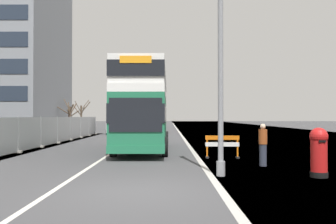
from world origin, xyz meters
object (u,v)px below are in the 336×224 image
(red_pillar_postbox, at_px, (319,150))
(pedestrian_at_kerb, at_px, (263,145))
(lamppost_foreground, at_px, (220,57))
(roadworks_barrier, at_px, (222,144))
(car_receding_mid, at_px, (158,124))
(double_decker_bus, at_px, (144,107))
(car_oncoming_near, at_px, (116,125))

(red_pillar_postbox, distance_m, pedestrian_at_kerb, 2.80)
(lamppost_foreground, distance_m, roadworks_barrier, 6.11)
(car_receding_mid, bearing_deg, red_pillar_postbox, -79.79)
(red_pillar_postbox, xyz_separation_m, roadworks_barrier, (-2.35, 5.26, -0.23))
(pedestrian_at_kerb, bearing_deg, double_decker_bus, 129.35)
(lamppost_foreground, distance_m, pedestrian_at_kerb, 4.42)
(car_oncoming_near, height_order, pedestrian_at_kerb, car_oncoming_near)
(car_receding_mid, xyz_separation_m, pedestrian_at_kerb, (5.07, -31.94, -0.15))
(double_decker_bus, relative_size, lamppost_foreground, 1.20)
(red_pillar_postbox, height_order, car_oncoming_near, car_oncoming_near)
(lamppost_foreground, bearing_deg, roadworks_barrier, 80.62)
(lamppost_foreground, bearing_deg, pedestrian_at_kerb, 48.94)
(roadworks_barrier, height_order, car_receding_mid, car_receding_mid)
(double_decker_bus, bearing_deg, roadworks_barrier, -42.38)
(car_receding_mid, bearing_deg, double_decker_bus, -90.34)
(double_decker_bus, bearing_deg, car_oncoming_near, 102.92)
(red_pillar_postbox, xyz_separation_m, pedestrian_at_kerb, (-1.14, 2.55, -0.04))
(double_decker_bus, height_order, lamppost_foreground, lamppost_foreground)
(lamppost_foreground, relative_size, car_receding_mid, 2.13)
(car_oncoming_near, xyz_separation_m, car_receding_mid, (4.57, 6.30, 0.03))
(red_pillar_postbox, bearing_deg, car_oncoming_near, 110.93)
(red_pillar_postbox, relative_size, car_oncoming_near, 0.42)
(lamppost_foreground, xyz_separation_m, red_pillar_postbox, (3.19, -0.21, -3.10))
(red_pillar_postbox, bearing_deg, lamppost_foreground, 176.29)
(lamppost_foreground, xyz_separation_m, pedestrian_at_kerb, (2.05, 2.35, -3.14))
(lamppost_foreground, bearing_deg, car_receding_mid, 95.05)
(car_oncoming_near, bearing_deg, double_decker_bus, -77.08)
(red_pillar_postbox, height_order, pedestrian_at_kerb, pedestrian_at_kerb)
(red_pillar_postbox, relative_size, pedestrian_at_kerb, 0.96)
(double_decker_bus, xyz_separation_m, lamppost_foreground, (3.18, -8.72, 1.44))
(lamppost_foreground, height_order, car_receding_mid, lamppost_foreground)
(red_pillar_postbox, bearing_deg, roadworks_barrier, 114.09)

